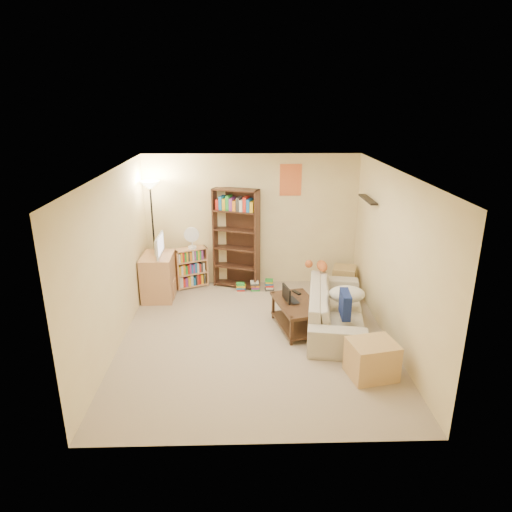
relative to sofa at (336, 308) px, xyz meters
name	(u,v)px	position (x,y,z in m)	size (l,w,h in m)	color
room	(255,235)	(-1.29, -0.35, 1.31)	(4.50, 4.54, 2.52)	tan
sofa	(336,308)	(0.00, 0.00, 0.00)	(1.18, 2.26, 0.63)	beige
navy_pillow	(345,304)	(0.02, -0.47, 0.29)	(0.41, 0.12, 0.37)	navy
cream_blanket	(347,294)	(0.16, 0.03, 0.22)	(0.58, 0.41, 0.25)	silver
tabby_cat	(320,266)	(-0.14, 0.86, 0.40)	(0.50, 0.24, 0.17)	#C05A28
coffee_table	(297,311)	(-0.63, -0.08, -0.01)	(0.79, 1.13, 0.46)	#3C2617
laptop	(295,300)	(-0.65, -0.02, 0.16)	(0.28, 0.35, 0.02)	black
laptop_screen	(286,294)	(-0.79, -0.05, 0.28)	(0.01, 0.34, 0.23)	white
mug	(313,306)	(-0.42, -0.31, 0.19)	(0.11, 0.11, 0.10)	white
tv_remote	(296,292)	(-0.60, 0.28, 0.15)	(0.06, 0.18, 0.02)	black
tv_stand	(158,276)	(-2.99, 1.21, 0.09)	(0.54, 0.75, 0.81)	tan
television	(156,245)	(-2.99, 1.21, 0.68)	(0.09, 0.64, 0.37)	black
tall_bookshelf	(236,236)	(-1.58, 1.70, 0.69)	(0.90, 0.56, 1.90)	#3E2218
short_bookshelf	(191,267)	(-2.45, 1.70, 0.08)	(0.65, 0.47, 0.78)	tan
desk_fan	(192,237)	(-2.41, 1.65, 0.70)	(0.28, 0.16, 0.42)	white
floor_lamp	(151,204)	(-3.09, 1.55, 1.34)	(0.35, 0.35, 2.07)	black
side_table	(344,279)	(0.43, 1.41, -0.08)	(0.41, 0.41, 0.47)	tan
end_cabinet	(372,359)	(0.20, -1.39, -0.07)	(0.58, 0.49, 0.49)	#DDB56B
book_stacks	(257,286)	(-1.21, 1.47, -0.22)	(0.72, 0.14, 0.21)	red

